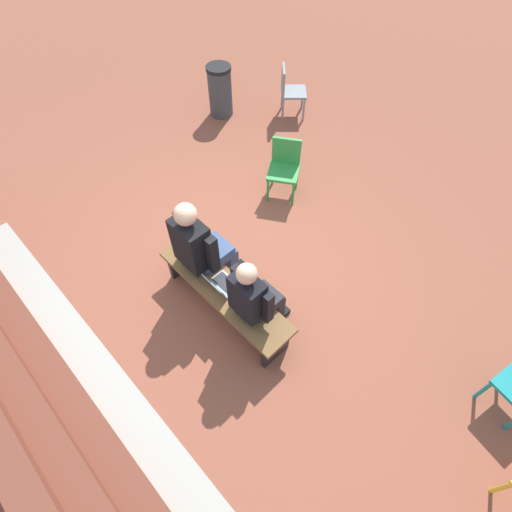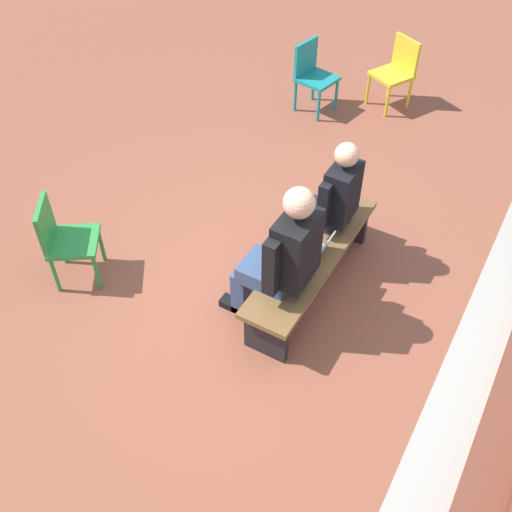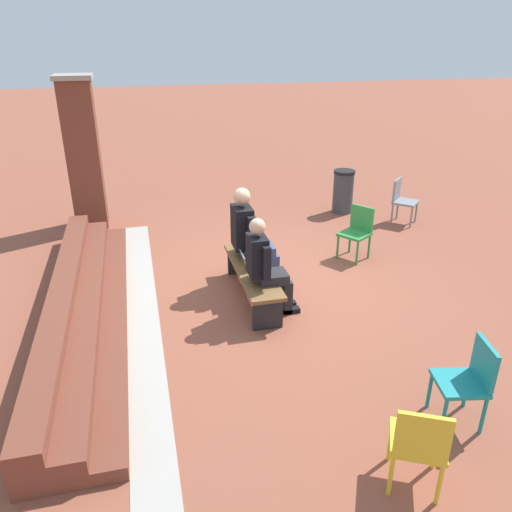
{
  "view_description": "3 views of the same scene",
  "coord_description": "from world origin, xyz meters",
  "px_view_note": "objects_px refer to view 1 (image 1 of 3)",
  "views": [
    {
      "loc": [
        -2.33,
        1.69,
        4.13
      ],
      "look_at": [
        -0.6,
        0.01,
        0.96
      ],
      "focal_mm": 28.0,
      "sensor_mm": 36.0,
      "label": 1
    },
    {
      "loc": [
        2.97,
        1.69,
        4.0
      ],
      "look_at": [
        0.19,
        0.09,
        0.81
      ],
      "focal_mm": 42.0,
      "sensor_mm": 36.0,
      "label": 2
    },
    {
      "loc": [
        -6.27,
        1.69,
        3.35
      ],
      "look_at": [
        -0.56,
        0.3,
        0.7
      ],
      "focal_mm": 35.0,
      "sensor_mm": 36.0,
      "label": 3
    }
  ],
  "objects_px": {
    "bench": "(225,293)",
    "plastic_chair_mid_courtyard": "(289,89)",
    "person_student": "(255,297)",
    "litter_bin": "(220,91)",
    "person_adult": "(201,245)",
    "laptop": "(221,285)",
    "plastic_chair_near_bench_right": "(284,165)"
  },
  "relations": [
    {
      "from": "bench",
      "to": "person_student",
      "type": "bearing_deg",
      "value": -171.22
    },
    {
      "from": "litter_bin",
      "to": "plastic_chair_near_bench_right",
      "type": "bearing_deg",
      "value": 162.87
    },
    {
      "from": "person_student",
      "to": "litter_bin",
      "type": "distance_m",
      "value": 4.32
    },
    {
      "from": "bench",
      "to": "laptop",
      "type": "bearing_deg",
      "value": 22.22
    },
    {
      "from": "person_adult",
      "to": "plastic_chair_mid_courtyard",
      "type": "height_order",
      "value": "person_adult"
    },
    {
      "from": "litter_bin",
      "to": "plastic_chair_mid_courtyard",
      "type": "bearing_deg",
      "value": -134.9
    },
    {
      "from": "plastic_chair_near_bench_right",
      "to": "person_student",
      "type": "bearing_deg",
      "value": 125.87
    },
    {
      "from": "laptop",
      "to": "litter_bin",
      "type": "xyz_separation_m",
      "value": [
        3.03,
        -2.61,
        -0.07
      ]
    },
    {
      "from": "person_adult",
      "to": "laptop",
      "type": "xyz_separation_m",
      "value": [
        -0.4,
        0.09,
        -0.26
      ]
    },
    {
      "from": "person_student",
      "to": "plastic_chair_near_bench_right",
      "type": "xyz_separation_m",
      "value": [
        1.36,
        -1.87,
        -0.22
      ]
    },
    {
      "from": "person_student",
      "to": "litter_bin",
      "type": "bearing_deg",
      "value": -35.98
    },
    {
      "from": "person_adult",
      "to": "plastic_chair_mid_courtyard",
      "type": "relative_size",
      "value": 1.72
    },
    {
      "from": "bench",
      "to": "plastic_chair_mid_courtyard",
      "type": "height_order",
      "value": "plastic_chair_mid_courtyard"
    },
    {
      "from": "plastic_chair_near_bench_right",
      "to": "litter_bin",
      "type": "height_order",
      "value": "litter_bin"
    },
    {
      "from": "person_adult",
      "to": "laptop",
      "type": "relative_size",
      "value": 4.51
    },
    {
      "from": "bench",
      "to": "person_adult",
      "type": "relative_size",
      "value": 1.25
    },
    {
      "from": "bench",
      "to": "person_student",
      "type": "distance_m",
      "value": 0.55
    },
    {
      "from": "person_student",
      "to": "laptop",
      "type": "distance_m",
      "value": 0.5
    },
    {
      "from": "plastic_chair_mid_courtyard",
      "to": "litter_bin",
      "type": "bearing_deg",
      "value": 45.1
    },
    {
      "from": "person_student",
      "to": "person_adult",
      "type": "height_order",
      "value": "person_adult"
    },
    {
      "from": "person_adult",
      "to": "laptop",
      "type": "height_order",
      "value": "person_adult"
    },
    {
      "from": "plastic_chair_mid_courtyard",
      "to": "litter_bin",
      "type": "height_order",
      "value": "litter_bin"
    },
    {
      "from": "laptop",
      "to": "plastic_chair_near_bench_right",
      "type": "height_order",
      "value": "plastic_chair_near_bench_right"
    },
    {
      "from": "person_student",
      "to": "bench",
      "type": "bearing_deg",
      "value": 8.78
    },
    {
      "from": "person_student",
      "to": "plastic_chair_mid_courtyard",
      "type": "bearing_deg",
      "value": -51.72
    },
    {
      "from": "laptop",
      "to": "plastic_chair_mid_courtyard",
      "type": "xyz_separation_m",
      "value": [
        2.2,
        -3.44,
        -0.02
      ]
    },
    {
      "from": "bench",
      "to": "plastic_chair_mid_courtyard",
      "type": "relative_size",
      "value": 2.14
    },
    {
      "from": "bench",
      "to": "laptop",
      "type": "relative_size",
      "value": 5.62
    },
    {
      "from": "person_student",
      "to": "litter_bin",
      "type": "xyz_separation_m",
      "value": [
        3.49,
        -2.53,
        -0.27
      ]
    },
    {
      "from": "bench",
      "to": "plastic_chair_near_bench_right",
      "type": "bearing_deg",
      "value": -64.35
    },
    {
      "from": "person_student",
      "to": "plastic_chair_mid_courtyard",
      "type": "xyz_separation_m",
      "value": [
        2.66,
        -3.37,
        -0.22
      ]
    },
    {
      "from": "laptop",
      "to": "plastic_chair_mid_courtyard",
      "type": "height_order",
      "value": "plastic_chair_mid_courtyard"
    }
  ]
}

